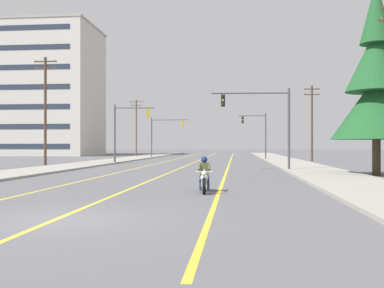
% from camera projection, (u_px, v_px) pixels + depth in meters
% --- Properties ---
extents(ground_plane, '(400.00, 400.00, 0.00)m').
position_uv_depth(ground_plane, '(65.00, 220.00, 11.50)').
color(ground_plane, '#5B5B60').
extents(lane_stripe_center, '(0.16, 100.00, 0.01)m').
position_uv_depth(lane_stripe_center, '(199.00, 160.00, 56.31)').
color(lane_stripe_center, yellow).
rests_on(lane_stripe_center, ground).
extents(lane_stripe_left, '(0.16, 100.00, 0.01)m').
position_uv_depth(lane_stripe_left, '(171.00, 160.00, 56.66)').
color(lane_stripe_left, yellow).
rests_on(lane_stripe_left, ground).
extents(lane_stripe_right, '(0.16, 100.00, 0.01)m').
position_uv_depth(lane_stripe_right, '(230.00, 160.00, 55.92)').
color(lane_stripe_right, yellow).
rests_on(lane_stripe_right, ground).
extents(sidewalk_kerb_right, '(4.40, 110.00, 0.14)m').
position_uv_depth(sidewalk_kerb_right, '(287.00, 162.00, 50.31)').
color(sidewalk_kerb_right, '#9E998E').
rests_on(sidewalk_kerb_right, ground).
extents(sidewalk_kerb_left, '(4.40, 110.00, 0.14)m').
position_uv_depth(sidewalk_kerb_left, '(112.00, 161.00, 52.30)').
color(sidewalk_kerb_left, '#9E998E').
rests_on(sidewalk_kerb_left, ground).
extents(motorcycle_with_rider, '(0.70, 2.19, 1.46)m').
position_uv_depth(motorcycle_with_rider, '(204.00, 178.00, 18.23)').
color(motorcycle_with_rider, black).
rests_on(motorcycle_with_rider, ground).
extents(traffic_signal_near_right, '(5.89, 0.57, 6.20)m').
position_uv_depth(traffic_signal_near_right, '(266.00, 115.00, 33.55)').
color(traffic_signal_near_right, '#47474C').
rests_on(traffic_signal_near_right, ground).
extents(traffic_signal_near_left, '(4.22, 0.54, 6.20)m').
position_uv_depth(traffic_signal_near_left, '(126.00, 125.00, 46.96)').
color(traffic_signal_near_left, '#47474C').
rests_on(traffic_signal_near_left, ground).
extents(traffic_signal_mid_right, '(3.66, 0.37, 6.20)m').
position_uv_depth(traffic_signal_mid_right, '(258.00, 129.00, 59.24)').
color(traffic_signal_mid_right, '#47474C').
rests_on(traffic_signal_mid_right, ground).
extents(traffic_signal_mid_left, '(5.83, 0.45, 6.20)m').
position_uv_depth(traffic_signal_mid_left, '(162.00, 131.00, 69.20)').
color(traffic_signal_mid_left, '#47474C').
rests_on(traffic_signal_mid_left, ground).
extents(utility_pole_left_near, '(2.21, 0.26, 10.27)m').
position_uv_depth(utility_pole_left_near, '(45.00, 107.00, 42.27)').
color(utility_pole_left_near, '#4C3828').
rests_on(utility_pole_left_near, ground).
extents(utility_pole_right_far, '(1.86, 0.26, 9.09)m').
position_uv_depth(utility_pole_right_far, '(312.00, 121.00, 53.70)').
color(utility_pole_right_far, '#4C3828').
rests_on(utility_pole_right_far, ground).
extents(utility_pole_left_far, '(2.35, 0.26, 9.83)m').
position_uv_depth(utility_pole_left_far, '(136.00, 126.00, 77.18)').
color(utility_pole_left_far, brown).
rests_on(utility_pole_left_far, ground).
extents(conifer_tree_right_verge_near, '(5.62, 5.62, 12.37)m').
position_uv_depth(conifer_tree_right_verge_near, '(376.00, 86.00, 28.22)').
color(conifer_tree_right_verge_near, '#423023').
rests_on(conifer_tree_right_verge_near, ground).
extents(apartment_building_far_left_block, '(23.22, 15.46, 24.55)m').
position_uv_depth(apartment_building_far_left_block, '(36.00, 91.00, 85.33)').
color(apartment_building_far_left_block, beige).
rests_on(apartment_building_far_left_block, ground).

